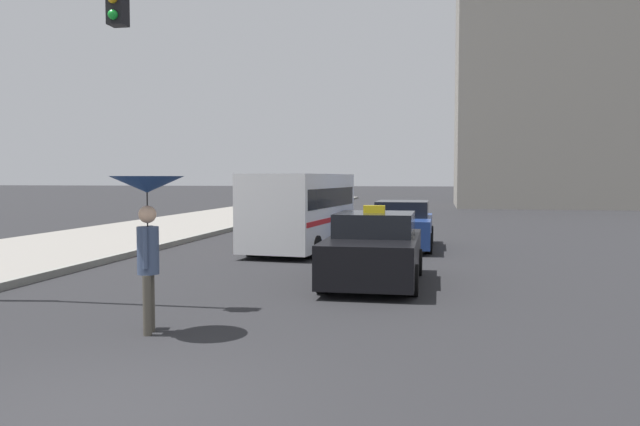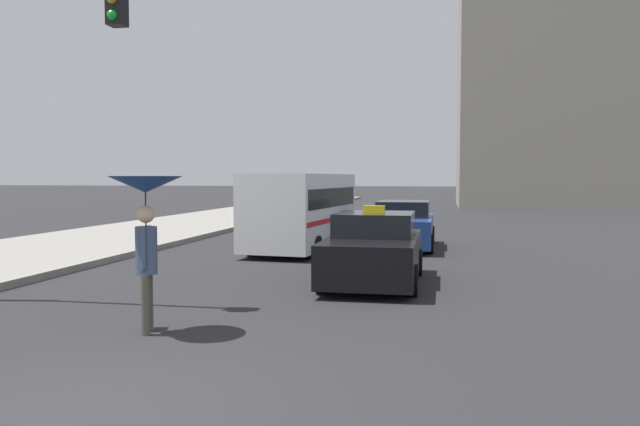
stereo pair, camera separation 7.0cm
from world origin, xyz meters
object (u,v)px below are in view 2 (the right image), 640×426
at_px(taxi, 374,251).
at_px(pedestrian_with_umbrella, 146,208).
at_px(sedan_red, 403,226).
at_px(ambulance_van, 301,208).

relative_size(taxi, pedestrian_with_umbrella, 1.84).
bearing_deg(pedestrian_with_umbrella, sedan_red, -28.47).
distance_m(sedan_red, pedestrian_with_umbrella, 11.89).
relative_size(sedan_red, ambulance_van, 0.80).
bearing_deg(pedestrian_with_umbrella, taxi, -43.81).
height_order(sedan_red, pedestrian_with_umbrella, pedestrian_with_umbrella).
relative_size(sedan_red, pedestrian_with_umbrella, 1.98).
height_order(sedan_red, ambulance_van, ambulance_van).
height_order(taxi, ambulance_van, ambulance_van).
distance_m(sedan_red, ambulance_van, 3.30).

